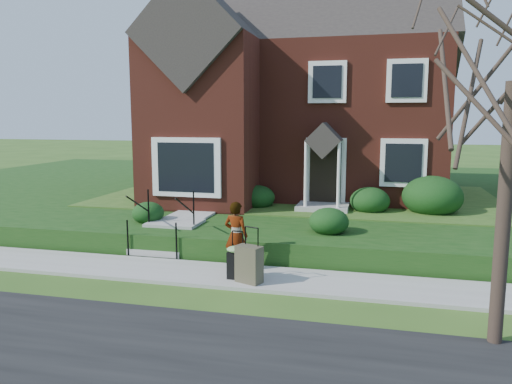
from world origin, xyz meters
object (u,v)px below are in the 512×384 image
(suitcase_black, at_px, (237,260))
(front_steps, at_px, (168,232))
(woman, at_px, (236,236))
(suitcase_olive, at_px, (249,264))

(suitcase_black, bearing_deg, front_steps, 142.79)
(woman, xyz_separation_m, suitcase_black, (0.20, -0.66, -0.38))
(woman, height_order, suitcase_olive, woman)
(suitcase_olive, bearing_deg, front_steps, 162.75)
(front_steps, bearing_deg, suitcase_olive, -38.88)
(front_steps, distance_m, woman, 2.74)
(woman, bearing_deg, front_steps, -20.96)
(suitcase_black, bearing_deg, suitcase_olive, -24.10)
(woman, height_order, suitcase_black, woman)
(woman, distance_m, suitcase_olive, 1.05)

